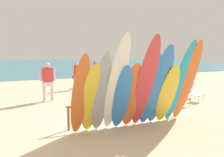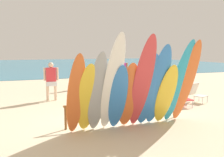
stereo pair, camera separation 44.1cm
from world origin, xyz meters
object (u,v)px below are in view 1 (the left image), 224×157
at_px(surfboard_blue_4, 122,98).
at_px(beach_chair_blue, 180,95).
at_px(surfboard_teal_10, 180,82).
at_px(beach_chair_striped, 168,87).
at_px(beachgoer_midbeach, 48,79).
at_px(surfboard_blue_7, 150,90).
at_px(surfboard_orange_11, 187,82).
at_px(surfboard_orange_0, 80,96).
at_px(surfboard_red_6, 145,83).
at_px(surfboard_white_3, 116,84).
at_px(surfboard_grey_2, 102,93).
at_px(beachgoer_photographing, 76,74).
at_px(surfboard_blue_8, 160,86).
at_px(beachgoer_strolling, 95,70).
at_px(surfboard_rack, 127,105).
at_px(surfboard_yellow_9, 167,94).
at_px(beachgoer_by_water, 117,71).
at_px(surfboard_orange_5, 132,96).
at_px(surfboard_yellow_1, 91,99).
at_px(beach_chair_red, 193,91).

distance_m(surfboard_blue_4, beach_chair_blue, 4.06).
xyz_separation_m(surfboard_teal_10, beach_chair_striped, (2.44, 3.83, -0.84)).
bearing_deg(beachgoer_midbeach, surfboard_teal_10, -50.12).
bearing_deg(surfboard_blue_7, surfboard_orange_11, -0.78).
relative_size(surfboard_orange_0, surfboard_red_6, 0.79).
xyz_separation_m(surfboard_white_3, surfboard_blue_7, (1.12, 0.10, -0.26)).
bearing_deg(surfboard_orange_11, surfboard_grey_2, -178.37).
bearing_deg(surfboard_white_3, beachgoer_photographing, 78.81).
relative_size(surfboard_blue_8, beach_chair_blue, 3.15).
relative_size(surfboard_teal_10, beach_chair_blue, 3.32).
xyz_separation_m(surfboard_orange_0, beachgoer_midbeach, (-0.10, 4.83, -0.11)).
relative_size(surfboard_red_6, beachgoer_strolling, 1.76).
height_order(surfboard_red_6, beachgoer_midbeach, surfboard_red_6).
xyz_separation_m(surfboard_red_6, beach_chair_striped, (3.68, 3.91, -0.90)).
xyz_separation_m(surfboard_rack, beachgoer_midbeach, (-1.75, 4.19, 0.42)).
bearing_deg(surfboard_grey_2, surfboard_yellow_9, -1.32).
relative_size(surfboard_orange_0, surfboard_blue_8, 0.88).
bearing_deg(beachgoer_by_water, surfboard_orange_5, 98.45).
bearing_deg(beachgoer_photographing, beach_chair_striped, -79.59).
height_order(surfboard_yellow_1, surfboard_teal_10, surfboard_teal_10).
height_order(beachgoer_photographing, beach_chair_striped, beachgoer_photographing).
relative_size(surfboard_white_3, beach_chair_blue, 3.50).
height_order(surfboard_blue_4, beach_chair_striped, surfboard_blue_4).
xyz_separation_m(surfboard_grey_2, beachgoer_photographing, (1.29, 7.42, -0.21)).
distance_m(surfboard_blue_8, beach_chair_striped, 4.99).
bearing_deg(beachgoer_midbeach, surfboard_yellow_1, -77.70).
distance_m(surfboard_blue_8, surfboard_yellow_9, 0.42).
bearing_deg(surfboard_blue_8, surfboard_orange_0, -178.80).
height_order(surfboard_blue_8, beach_chair_blue, surfboard_blue_8).
bearing_deg(surfboard_grey_2, surfboard_yellow_1, 163.22).
distance_m(surfboard_orange_0, beachgoer_midbeach, 4.83).
bearing_deg(beachgoer_photographing, surfboard_grey_2, -133.95).
bearing_deg(beachgoer_photographing, surfboard_yellow_9, -117.93).
distance_m(surfboard_orange_5, surfboard_yellow_9, 1.19).
distance_m(surfboard_teal_10, beach_chair_blue, 2.73).
distance_m(surfboard_blue_8, surfboard_teal_10, 0.70).
bearing_deg(surfboard_orange_11, surfboard_yellow_1, -179.61).
bearing_deg(surfboard_rack, beach_chair_blue, 22.26).
relative_size(surfboard_blue_7, beachgoer_by_water, 1.34).
distance_m(surfboard_blue_4, surfboard_blue_7, 0.92).
bearing_deg(surfboard_teal_10, surfboard_white_3, 176.23).
height_order(beach_chair_blue, beach_chair_striped, beach_chair_blue).
relative_size(surfboard_blue_8, beachgoer_midbeach, 1.52).
bearing_deg(beachgoer_strolling, surfboard_blue_4, -145.09).
height_order(surfboard_rack, surfboard_orange_0, surfboard_orange_0).
distance_m(surfboard_yellow_1, surfboard_white_3, 0.76).
xyz_separation_m(surfboard_blue_7, beachgoer_strolling, (1.36, 8.66, -0.14)).
bearing_deg(surfboard_red_6, surfboard_rack, 102.59).
distance_m(surfboard_blue_4, beachgoer_strolling, 8.94).
bearing_deg(beach_chair_red, surfboard_rack, -179.87).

